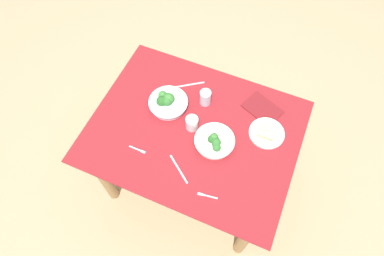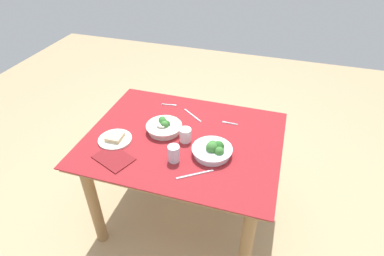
{
  "view_description": "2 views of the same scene",
  "coord_description": "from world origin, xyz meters",
  "px_view_note": "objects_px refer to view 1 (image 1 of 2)",
  "views": [
    {
      "loc": [
        0.34,
        -0.83,
        2.32
      ],
      "look_at": [
        -0.01,
        -0.01,
        0.74
      ],
      "focal_mm": 31.19,
      "sensor_mm": 36.0,
      "label": 1
    },
    {
      "loc": [
        -0.48,
        1.39,
        1.86
      ],
      "look_at": [
        -0.03,
        -0.07,
        0.74
      ],
      "focal_mm": 29.45,
      "sensor_mm": 36.0,
      "label": 2
    }
  ],
  "objects_px": {
    "broccoli_bowl_near": "(215,142)",
    "table_knife_left": "(188,85)",
    "broccoli_bowl_far": "(167,102)",
    "water_glass_center": "(205,97)",
    "fork_by_near_bowl": "(138,150)",
    "napkin_folded_upper": "(262,109)",
    "fork_by_far_bowl": "(206,196)",
    "water_glass_side": "(192,123)",
    "bread_side_plate": "(267,133)",
    "table_knife_right": "(179,169)"
  },
  "relations": [
    {
      "from": "broccoli_bowl_near",
      "to": "table_knife_left",
      "type": "height_order",
      "value": "broccoli_bowl_near"
    },
    {
      "from": "broccoli_bowl_far",
      "to": "water_glass_center",
      "type": "bearing_deg",
      "value": 29.19
    },
    {
      "from": "broccoli_bowl_near",
      "to": "fork_by_near_bowl",
      "type": "distance_m",
      "value": 0.41
    },
    {
      "from": "broccoli_bowl_near",
      "to": "table_knife_left",
      "type": "relative_size",
      "value": 1.08
    },
    {
      "from": "broccoli_bowl_far",
      "to": "water_glass_center",
      "type": "distance_m",
      "value": 0.22
    },
    {
      "from": "water_glass_center",
      "to": "napkin_folded_upper",
      "type": "relative_size",
      "value": 0.46
    },
    {
      "from": "fork_by_far_bowl",
      "to": "table_knife_left",
      "type": "xyz_separation_m",
      "value": [
        -0.36,
        0.59,
        -0.0
      ]
    },
    {
      "from": "water_glass_side",
      "to": "bread_side_plate",
      "type": "bearing_deg",
      "value": 17.02
    },
    {
      "from": "fork_by_near_bowl",
      "to": "table_knife_right",
      "type": "xyz_separation_m",
      "value": [
        0.25,
        -0.02,
        -0.0
      ]
    },
    {
      "from": "bread_side_plate",
      "to": "fork_by_far_bowl",
      "type": "bearing_deg",
      "value": -110.66
    },
    {
      "from": "fork_by_near_bowl",
      "to": "table_knife_left",
      "type": "distance_m",
      "value": 0.5
    },
    {
      "from": "fork_by_far_bowl",
      "to": "table_knife_right",
      "type": "height_order",
      "value": "same"
    },
    {
      "from": "broccoli_bowl_far",
      "to": "bread_side_plate",
      "type": "height_order",
      "value": "broccoli_bowl_far"
    },
    {
      "from": "table_knife_left",
      "to": "table_knife_right",
      "type": "height_order",
      "value": "same"
    },
    {
      "from": "broccoli_bowl_far",
      "to": "table_knife_left",
      "type": "xyz_separation_m",
      "value": [
        0.05,
        0.18,
        -0.03
      ]
    },
    {
      "from": "table_knife_right",
      "to": "fork_by_far_bowl",
      "type": "bearing_deg",
      "value": -165.45
    },
    {
      "from": "water_glass_center",
      "to": "napkin_folded_upper",
      "type": "xyz_separation_m",
      "value": [
        0.32,
        0.09,
        -0.04
      ]
    },
    {
      "from": "broccoli_bowl_far",
      "to": "table_knife_right",
      "type": "xyz_separation_m",
      "value": [
        0.22,
        -0.34,
        -0.03
      ]
    },
    {
      "from": "table_knife_left",
      "to": "napkin_folded_upper",
      "type": "bearing_deg",
      "value": -33.16
    },
    {
      "from": "broccoli_bowl_far",
      "to": "broccoli_bowl_near",
      "type": "height_order",
      "value": "broccoli_bowl_far"
    },
    {
      "from": "fork_by_far_bowl",
      "to": "water_glass_center",
      "type": "bearing_deg",
      "value": -75.48
    },
    {
      "from": "fork_by_far_bowl",
      "to": "fork_by_near_bowl",
      "type": "xyz_separation_m",
      "value": [
        -0.43,
        0.09,
        0.0
      ]
    },
    {
      "from": "water_glass_side",
      "to": "table_knife_left",
      "type": "xyz_separation_m",
      "value": [
        -0.13,
        0.25,
        -0.04
      ]
    },
    {
      "from": "water_glass_side",
      "to": "fork_by_far_bowl",
      "type": "distance_m",
      "value": 0.41
    },
    {
      "from": "broccoli_bowl_far",
      "to": "water_glass_side",
      "type": "relative_size",
      "value": 2.76
    },
    {
      "from": "bread_side_plate",
      "to": "water_glass_side",
      "type": "height_order",
      "value": "water_glass_side"
    },
    {
      "from": "water_glass_side",
      "to": "table_knife_left",
      "type": "bearing_deg",
      "value": 117.9
    },
    {
      "from": "water_glass_center",
      "to": "table_knife_left",
      "type": "height_order",
      "value": "water_glass_center"
    },
    {
      "from": "broccoli_bowl_far",
      "to": "napkin_folded_upper",
      "type": "bearing_deg",
      "value": 20.55
    },
    {
      "from": "water_glass_center",
      "to": "table_knife_right",
      "type": "height_order",
      "value": "water_glass_center"
    },
    {
      "from": "broccoli_bowl_near",
      "to": "table_knife_left",
      "type": "xyz_separation_m",
      "value": [
        -0.29,
        0.31,
        -0.03
      ]
    },
    {
      "from": "broccoli_bowl_near",
      "to": "bread_side_plate",
      "type": "relative_size",
      "value": 1.11
    },
    {
      "from": "broccoli_bowl_near",
      "to": "napkin_folded_upper",
      "type": "relative_size",
      "value": 1.05
    },
    {
      "from": "fork_by_far_bowl",
      "to": "napkin_folded_upper",
      "type": "relative_size",
      "value": 0.5
    },
    {
      "from": "table_knife_left",
      "to": "table_knife_right",
      "type": "xyz_separation_m",
      "value": [
        0.17,
        -0.52,
        0.0
      ]
    },
    {
      "from": "broccoli_bowl_near",
      "to": "water_glass_center",
      "type": "relative_size",
      "value": 2.28
    },
    {
      "from": "fork_by_near_bowl",
      "to": "table_knife_left",
      "type": "bearing_deg",
      "value": 82.28
    },
    {
      "from": "broccoli_bowl_far",
      "to": "broccoli_bowl_near",
      "type": "relative_size",
      "value": 1.03
    },
    {
      "from": "water_glass_center",
      "to": "fork_by_far_bowl",
      "type": "height_order",
      "value": "water_glass_center"
    },
    {
      "from": "napkin_folded_upper",
      "to": "water_glass_side",
      "type": "bearing_deg",
      "value": -140.7
    },
    {
      "from": "fork_by_near_bowl",
      "to": "napkin_folded_upper",
      "type": "xyz_separation_m",
      "value": [
        0.54,
        0.51,
        0.0
      ]
    },
    {
      "from": "broccoli_bowl_near",
      "to": "napkin_folded_upper",
      "type": "distance_m",
      "value": 0.36
    },
    {
      "from": "broccoli_bowl_near",
      "to": "napkin_folded_upper",
      "type": "height_order",
      "value": "broccoli_bowl_near"
    },
    {
      "from": "napkin_folded_upper",
      "to": "fork_by_far_bowl",
      "type": "bearing_deg",
      "value": -99.75
    },
    {
      "from": "table_knife_right",
      "to": "water_glass_center",
      "type": "bearing_deg",
      "value": -49.2
    },
    {
      "from": "water_glass_side",
      "to": "broccoli_bowl_far",
      "type": "bearing_deg",
      "value": 157.73
    },
    {
      "from": "table_knife_left",
      "to": "fork_by_near_bowl",
      "type": "bearing_deg",
      "value": -133.38
    },
    {
      "from": "broccoli_bowl_near",
      "to": "water_glass_center",
      "type": "xyz_separation_m",
      "value": [
        -0.15,
        0.23,
        0.02
      ]
    },
    {
      "from": "bread_side_plate",
      "to": "table_knife_left",
      "type": "relative_size",
      "value": 0.97
    },
    {
      "from": "fork_by_near_bowl",
      "to": "broccoli_bowl_far",
      "type": "bearing_deg",
      "value": 86.38
    }
  ]
}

